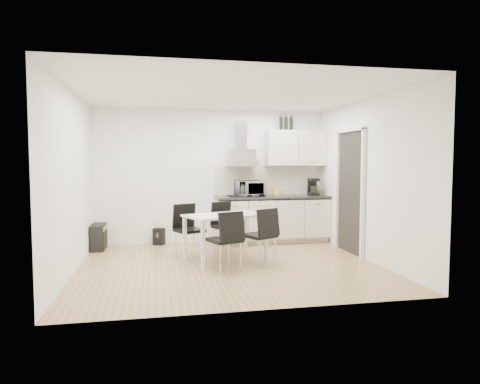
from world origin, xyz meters
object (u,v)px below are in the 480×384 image
object	(u,v)px
chair_near_left	(224,241)
guitar_amp	(98,237)
kitchenette	(274,200)
dining_table	(226,220)
chair_far_right	(227,227)
chair_near_right	(259,236)
floor_speaker	(159,237)
chair_far_left	(190,231)

from	to	relation	value
chair_near_left	guitar_amp	size ratio (longest dim) A/B	1.59
kitchenette	dining_table	world-z (taller)	kitchenette
chair_far_right	chair_near_right	xyz separation A→B (m)	(0.34, -0.97, 0.00)
guitar_amp	kitchenette	bearing A→B (deg)	2.41
dining_table	floor_speaker	distance (m)	1.95
chair_near_right	kitchenette	bearing A→B (deg)	40.16
chair_far_left	chair_near_right	bearing A→B (deg)	122.07
chair_far_right	kitchenette	bearing A→B (deg)	-170.67
chair_far_right	chair_far_left	bearing A→B (deg)	-5.51
chair_far_left	chair_near_left	world-z (taller)	same
chair_far_left	chair_near_right	world-z (taller)	same
chair_far_left	chair_far_right	xyz separation A→B (m)	(0.68, 0.26, 0.00)
dining_table	guitar_amp	bearing A→B (deg)	126.26
kitchenette	chair_near_left	world-z (taller)	kitchenette
kitchenette	guitar_amp	xyz separation A→B (m)	(-3.31, -0.08, -0.60)
chair_near_left	chair_near_right	xyz separation A→B (m)	(0.59, 0.27, 0.00)
chair_far_left	chair_far_right	size ratio (longest dim) A/B	1.00
chair_near_left	chair_near_right	world-z (taller)	same
chair_far_right	guitar_amp	xyz separation A→B (m)	(-2.24, 0.68, -0.21)
chair_near_left	floor_speaker	size ratio (longest dim) A/B	2.79
floor_speaker	chair_near_right	bearing A→B (deg)	-26.68
chair_near_right	chair_far_left	bearing A→B (deg)	117.62
dining_table	chair_far_left	xyz separation A→B (m)	(-0.55, 0.38, -0.22)
dining_table	kitchenette	bearing A→B (deg)	28.13
guitar_amp	floor_speaker	size ratio (longest dim) A/B	1.76
kitchenette	chair_far_left	bearing A→B (deg)	-149.38
kitchenette	chair_far_left	xyz separation A→B (m)	(-1.74, -1.03, -0.39)
chair_far_left	guitar_amp	size ratio (longest dim) A/B	1.59
chair_near_right	chair_far_right	bearing A→B (deg)	81.81
kitchenette	floor_speaker	bearing A→B (deg)	175.76
chair_far_left	chair_near_right	xyz separation A→B (m)	(1.02, -0.71, 0.00)
kitchenette	floor_speaker	distance (m)	2.34
chair_far_left	chair_near_left	distance (m)	1.07
guitar_amp	chair_near_left	bearing A→B (deg)	-43.07
chair_near_left	guitar_amp	bearing A→B (deg)	114.18
dining_table	chair_near_right	bearing A→B (deg)	-57.10
chair_far_right	chair_near_right	bearing A→B (deg)	82.53
dining_table	chair_far_right	bearing A→B (deg)	56.85
chair_far_left	chair_far_right	bearing A→B (deg)	178.22
chair_near_left	dining_table	bearing A→B (deg)	56.93
chair_far_left	floor_speaker	xyz separation A→B (m)	(-0.49, 1.19, -0.28)
kitchenette	chair_near_left	distance (m)	2.43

